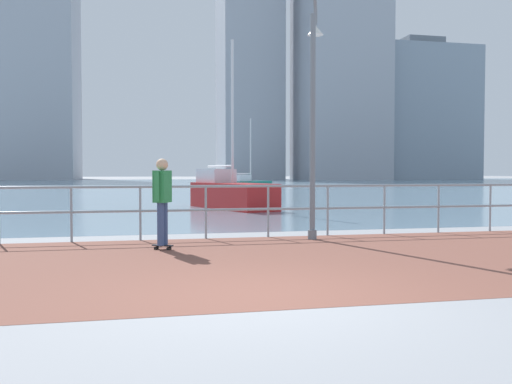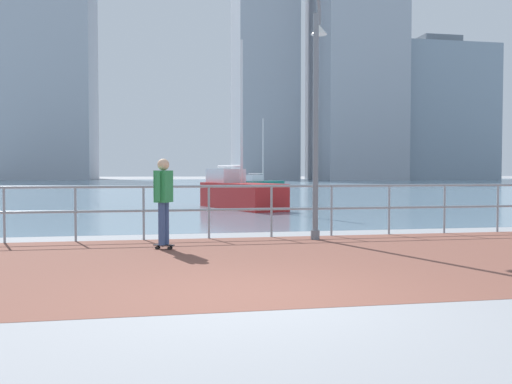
# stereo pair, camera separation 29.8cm
# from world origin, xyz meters

# --- Properties ---
(ground) EXTENTS (220.00, 220.00, 0.00)m
(ground) POSITION_xyz_m (0.00, 40.00, 0.00)
(ground) COLOR gray
(brick_paving) EXTENTS (28.00, 6.38, 0.01)m
(brick_paving) POSITION_xyz_m (0.00, 2.61, 0.00)
(brick_paving) COLOR brown
(brick_paving) RESTS_ON ground
(harbor_water) EXTENTS (180.00, 88.00, 0.00)m
(harbor_water) POSITION_xyz_m (0.00, 50.80, 0.00)
(harbor_water) COLOR #6B899E
(harbor_water) RESTS_ON ground
(waterfront_railing) EXTENTS (25.25, 0.06, 1.17)m
(waterfront_railing) POSITION_xyz_m (-0.00, 5.80, 0.81)
(waterfront_railing) COLOR #8C99A3
(waterfront_railing) RESTS_ON ground
(lamppost) EXTENTS (0.50, 0.77, 5.42)m
(lamppost) POSITION_xyz_m (2.30, 5.34, 3.00)
(lamppost) COLOR slate
(lamppost) RESTS_ON ground
(skateboarder) EXTENTS (0.41, 0.53, 1.71)m
(skateboarder) POSITION_xyz_m (-1.01, 4.27, 1.03)
(skateboarder) COLOR black
(skateboarder) RESTS_ON ground
(sailboat_gray) EXTENTS (2.93, 4.91, 6.60)m
(sailboat_gray) POSITION_xyz_m (2.17, 15.39, 0.63)
(sailboat_gray) COLOR #B21E1E
(sailboat_gray) RESTS_ON ground
(sailboat_teal) EXTENTS (3.49, 3.30, 5.16)m
(sailboat_teal) POSITION_xyz_m (6.28, 31.60, 0.49)
(sailboat_teal) COLOR #197266
(sailboat_teal) RESTS_ON ground
(tower_steel) EXTENTS (10.58, 11.88, 44.35)m
(tower_steel) POSITION_xyz_m (18.77, 92.67, 21.34)
(tower_steel) COLOR #A3A8B2
(tower_steel) RESTS_ON ground
(tower_beige) EXTENTS (17.80, 12.73, 25.63)m
(tower_beige) POSITION_xyz_m (49.53, 86.67, 11.99)
(tower_beige) COLOR #8493A3
(tower_beige) RESTS_ON ground
(tower_glass) EXTENTS (17.94, 17.64, 37.24)m
(tower_glass) POSITION_xyz_m (-20.82, 100.23, 17.79)
(tower_glass) COLOR #A3A8B2
(tower_glass) RESTS_ON ground
(tower_slate) EXTENTS (13.66, 15.03, 44.94)m
(tower_slate) POSITION_xyz_m (33.43, 85.65, 21.63)
(tower_slate) COLOR #A3A8B2
(tower_slate) RESTS_ON ground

